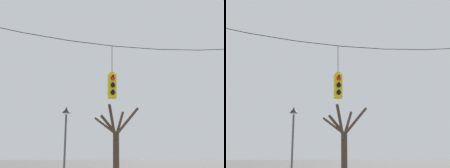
# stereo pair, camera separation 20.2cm
# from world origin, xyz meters

# --- Properties ---
(span_wire) EXTENTS (14.61, 0.03, 0.69)m
(span_wire) POSITION_xyz_m (0.00, -0.16, 7.14)
(span_wire) COLOR black
(traffic_light_near_left_pole) EXTENTS (0.34, 0.46, 2.46)m
(traffic_light_near_left_pole) POSITION_xyz_m (-1.21, -0.17, 5.03)
(traffic_light_near_left_pole) COLOR yellow
(street_lamp) EXTENTS (0.51, 0.88, 4.78)m
(street_lamp) POSITION_xyz_m (-3.04, 4.74, 3.65)
(street_lamp) COLOR #515156
(street_lamp) RESTS_ON ground_plane
(bare_tree) EXTENTS (3.59, 4.04, 5.81)m
(bare_tree) POSITION_xyz_m (0.90, 9.36, 2.92)
(bare_tree) COLOR #423326
(bare_tree) RESTS_ON ground_plane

